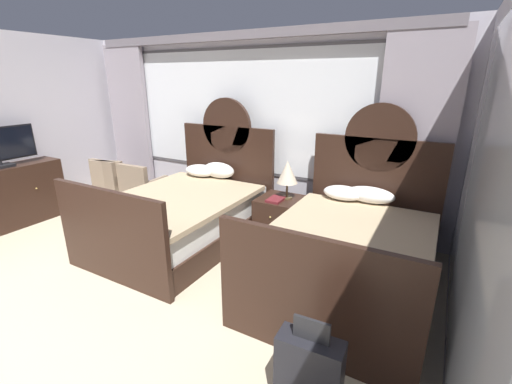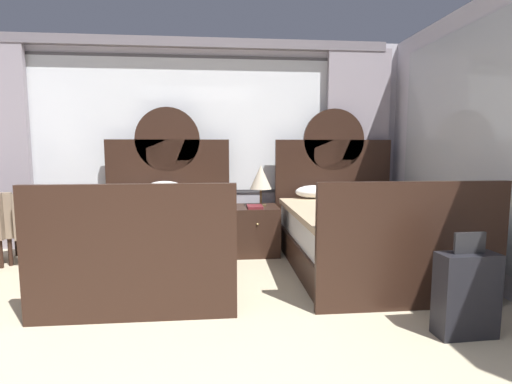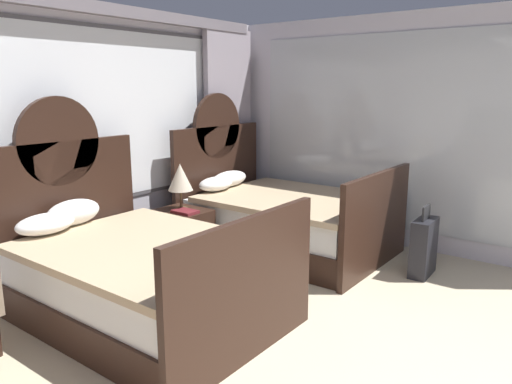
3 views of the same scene
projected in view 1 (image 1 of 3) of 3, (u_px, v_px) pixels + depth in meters
wall_back_window at (245, 124)px, 5.11m from camera, size 5.82×0.22×2.70m
wall_right_mirror at (490, 212)px, 1.93m from camera, size 0.08×4.52×2.70m
bed_near_window at (185, 213)px, 4.49m from camera, size 1.55×2.23×1.80m
bed_near_mirror at (349, 252)px, 3.49m from camera, size 1.55×2.23×1.80m
nightstand_between_beds at (280, 219)px, 4.55m from camera, size 0.55×0.58×0.58m
table_lamp_on_nightstand at (287, 173)px, 4.34m from camera, size 0.27×0.27×0.50m
book_on_nightstand at (276, 199)px, 4.36m from camera, size 0.18×0.26×0.03m
armchair_by_window_left at (142, 186)px, 5.42m from camera, size 0.57×0.57×0.81m
armchair_by_window_centre at (113, 180)px, 5.73m from camera, size 0.55×0.55×0.81m
armchair_by_window_right at (114, 180)px, 5.73m from camera, size 0.69×0.69×0.81m
suitcase_on_floor at (309, 377)px, 2.13m from camera, size 0.42×0.19×0.73m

